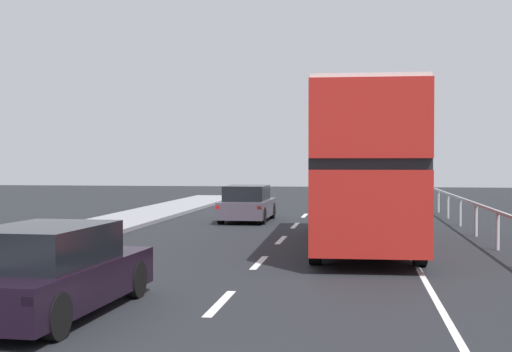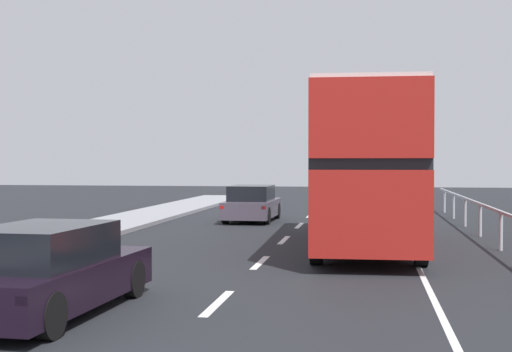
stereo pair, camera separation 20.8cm
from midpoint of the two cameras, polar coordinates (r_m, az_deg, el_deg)
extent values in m
cube|color=silver|center=(12.12, -2.57, -10.04)|extent=(0.16, 2.20, 0.01)
cube|color=silver|center=(16.78, 0.70, -6.88)|extent=(0.16, 2.20, 0.01)
cube|color=silver|center=(21.50, 2.52, -5.09)|extent=(0.16, 2.20, 0.01)
cube|color=silver|center=(26.25, 3.68, -3.95)|extent=(0.16, 2.20, 0.01)
cube|color=silver|center=(31.02, 4.48, -3.16)|extent=(0.16, 2.20, 0.01)
cube|color=silver|center=(35.79, 5.07, -2.57)|extent=(0.16, 2.20, 0.01)
cube|color=silver|center=(14.61, 13.69, -8.13)|extent=(0.12, 46.00, 0.01)
cylinder|color=#B1B8C1|center=(20.02, 19.16, -4.18)|extent=(0.10, 0.10, 1.01)
cylinder|color=#B1B8C1|center=(23.46, 17.63, -3.39)|extent=(0.10, 0.10, 1.01)
cylinder|color=#B1B8C1|center=(26.92, 16.49, -2.79)|extent=(0.10, 0.10, 1.01)
cylinder|color=#B1B8C1|center=(30.38, 15.61, -2.34)|extent=(0.10, 0.10, 1.01)
cylinder|color=#B1B8C1|center=(33.85, 14.92, -1.97)|extent=(0.10, 0.10, 1.01)
cube|color=#AA1E18|center=(19.96, 8.93, -1.96)|extent=(2.80, 10.33, 1.83)
cube|color=black|center=(19.93, 8.94, 1.01)|extent=(2.81, 9.92, 0.24)
cube|color=#AA1E18|center=(19.95, 8.95, 3.74)|extent=(2.80, 10.33, 1.66)
cube|color=silver|center=(20.01, 8.96, 6.26)|extent=(2.75, 10.13, 0.10)
cube|color=black|center=(25.06, 8.61, -1.10)|extent=(2.28, 0.10, 1.28)
cube|color=yellow|center=(25.08, 8.63, 4.17)|extent=(1.52, 0.08, 0.28)
cylinder|color=black|center=(23.74, 5.85, -3.30)|extent=(0.31, 1.01, 1.00)
cylinder|color=black|center=(23.79, 11.49, -3.31)|extent=(0.31, 1.01, 1.00)
cylinder|color=black|center=(16.50, 5.18, -5.28)|extent=(0.31, 1.01, 1.00)
cylinder|color=black|center=(16.58, 13.31, -5.28)|extent=(0.31, 1.01, 1.00)
cube|color=black|center=(11.63, -15.60, -8.11)|extent=(1.96, 4.48, 0.62)
cube|color=black|center=(11.35, -16.13, -5.26)|extent=(1.66, 2.49, 0.59)
cube|color=red|center=(9.36, -17.47, -9.43)|extent=(0.16, 0.07, 0.12)
cylinder|color=black|center=(13.34, -15.70, -7.66)|extent=(0.23, 0.65, 0.64)
cylinder|color=black|center=(12.69, -9.23, -8.08)|extent=(0.23, 0.65, 0.64)
cylinder|color=black|center=(9.99, -15.46, -10.66)|extent=(0.23, 0.65, 0.64)
cube|color=#4E4654|center=(28.16, -0.08, -2.58)|extent=(1.79, 4.16, 0.64)
cube|color=black|center=(27.92, -0.15, -1.35)|extent=(1.56, 2.29, 0.58)
cube|color=red|center=(26.30, -2.49, -2.50)|extent=(0.16, 0.06, 0.12)
cube|color=red|center=(26.02, 0.85, -2.54)|extent=(0.16, 0.06, 0.12)
cylinder|color=black|center=(29.66, -1.15, -2.74)|extent=(0.21, 0.64, 0.64)
cylinder|color=black|center=(29.40, 1.89, -2.77)|extent=(0.21, 0.64, 0.64)
cylinder|color=black|center=(26.98, -2.23, -3.13)|extent=(0.21, 0.64, 0.64)
cylinder|color=black|center=(26.70, 1.11, -3.18)|extent=(0.21, 0.64, 0.64)
camera|label=1|loc=(0.10, -89.60, 0.01)|focal=50.36mm
camera|label=2|loc=(0.10, 90.40, -0.01)|focal=50.36mm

